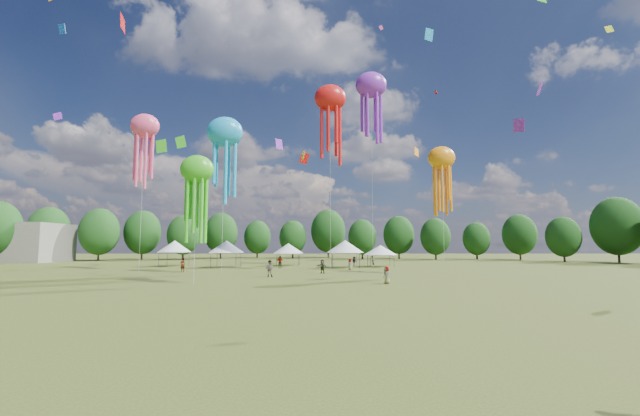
{
  "coord_description": "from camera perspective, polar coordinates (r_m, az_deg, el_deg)",
  "views": [
    {
      "loc": [
        1.82,
        -11.16,
        3.56
      ],
      "look_at": [
        2.01,
        15.0,
        6.0
      ],
      "focal_mm": 22.21,
      "sensor_mm": 36.0,
      "label": 1
    }
  ],
  "objects": [
    {
      "name": "ground",
      "position": [
        11.86,
        -10.03,
        -22.73
      ],
      "size": [
        300.0,
        300.0,
        0.0
      ],
      "primitive_type": "plane",
      "color": "#384416",
      "rests_on": "ground"
    },
    {
      "name": "spectator_near",
      "position": [
        44.6,
        -7.3,
        -8.65
      ],
      "size": [
        0.99,
        0.81,
        1.88
      ],
      "primitive_type": "imported",
      "rotation": [
        0.0,
        0.0,
        3.02
      ],
      "color": "gray",
      "rests_on": "ground"
    },
    {
      "name": "spectators_far",
      "position": [
        57.38,
        0.84,
        -8.03
      ],
      "size": [
        28.28,
        34.5,
        1.88
      ],
      "color": "gray",
      "rests_on": "ground"
    },
    {
      "name": "festival_tents",
      "position": [
        65.29,
        -5.86,
        -5.68
      ],
      "size": [
        39.76,
        11.63,
        4.3
      ],
      "color": "#47474C",
      "rests_on": "ground"
    },
    {
      "name": "show_kites",
      "position": [
        56.05,
        -2.75,
        11.69
      ],
      "size": [
        42.68,
        30.0,
        32.2
      ],
      "color": "#1A9DDF",
      "rests_on": "ground"
    },
    {
      "name": "small_kites",
      "position": [
        59.86,
        -3.35,
        21.62
      ],
      "size": [
        71.47,
        62.26,
        44.42
      ],
      "color": "#1A9DDF",
      "rests_on": "ground"
    },
    {
      "name": "treeline",
      "position": [
        73.95,
        -4.84,
        -3.0
      ],
      "size": [
        201.57,
        95.24,
        13.43
      ],
      "color": "#38281C",
      "rests_on": "ground"
    }
  ]
}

